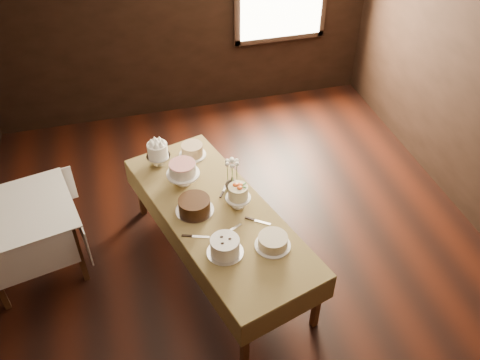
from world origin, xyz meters
name	(u,v)px	position (x,y,z in m)	size (l,w,h in m)	color
floor	(245,266)	(0.00, 0.00, 0.00)	(5.00, 6.00, 0.01)	black
wall_back	(181,11)	(0.00, 3.00, 1.40)	(5.00, 0.02, 2.80)	black
display_table	(218,215)	(-0.23, 0.11, 0.65)	(1.49, 2.43, 0.70)	#432411
side_table	(22,217)	(-1.94, 0.53, 0.67)	(1.07, 1.07, 0.76)	#432411
cake_meringue	(158,155)	(-0.64, 0.94, 0.82)	(0.27, 0.27, 0.26)	silver
cake_speckled	(192,150)	(-0.29, 0.99, 0.76)	(0.28, 0.28, 0.13)	white
cake_lattice	(183,174)	(-0.45, 0.58, 0.81)	(0.36, 0.36, 0.24)	white
cake_chocolate	(194,206)	(-0.43, 0.17, 0.77)	(0.40, 0.40, 0.13)	silver
cake_flowers	(238,197)	(-0.03, 0.14, 0.81)	(0.23, 0.23, 0.24)	white
cake_swirl	(225,247)	(-0.29, -0.38, 0.78)	(0.31, 0.31, 0.15)	silver
cake_cream	(273,242)	(0.12, -0.41, 0.75)	(0.33, 0.33, 0.11)	white
cake_server_a	(234,228)	(-0.14, -0.13, 0.70)	(0.24, 0.03, 0.01)	silver
cake_server_b	(263,222)	(0.12, -0.13, 0.70)	(0.24, 0.03, 0.01)	silver
cake_server_c	(199,198)	(-0.36, 0.33, 0.70)	(0.24, 0.03, 0.01)	silver
cake_server_d	(226,187)	(-0.08, 0.42, 0.70)	(0.24, 0.03, 0.01)	silver
cake_server_e	(201,237)	(-0.44, -0.16, 0.70)	(0.24, 0.03, 0.01)	silver
flower_vase	(232,184)	(-0.03, 0.37, 0.77)	(0.13, 0.13, 0.14)	#2D2823
flower_bouquet	(232,168)	(-0.03, 0.37, 0.96)	(0.14, 0.14, 0.20)	white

